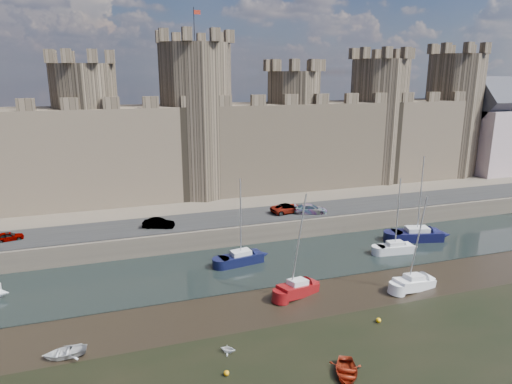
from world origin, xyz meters
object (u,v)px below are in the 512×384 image
car_3 (288,208)px  sailboat_4 (298,288)px  car_1 (159,223)px  car_2 (310,209)px  sailboat_5 (414,282)px  sailboat_2 (395,247)px  sailboat_1 (241,258)px  car_0 (9,236)px  sailboat_3 (417,234)px

car_3 → sailboat_4: bearing=152.3°
car_1 → car_2: (20.51, -0.38, 0.02)m
sailboat_5 → sailboat_2: bearing=56.9°
sailboat_2 → car_1: bearing=163.6°
car_2 → sailboat_4: (-9.11, -16.84, -2.40)m
car_2 → sailboat_2: sailboat_2 is taller
sailboat_5 → sailboat_1: bearing=132.9°
sailboat_2 → sailboat_5: 9.39m
car_0 → sailboat_4: (28.34, -18.18, -2.28)m
sailboat_1 → sailboat_3: size_ratio=0.90×
sailboat_1 → sailboat_3: (23.96, 0.07, 0.05)m
car_3 → sailboat_1: size_ratio=0.48×
car_0 → sailboat_4: size_ratio=0.30×
sailboat_1 → sailboat_3: sailboat_3 is taller
car_1 → car_2: size_ratio=0.86×
sailboat_3 → sailboat_5: size_ratio=1.14×
car_2 → car_0: bearing=104.9°
sailboat_4 → sailboat_5: size_ratio=1.06×
car_0 → car_2: (37.45, -1.33, 0.12)m
sailboat_2 → sailboat_3: bearing=34.3°
car_0 → car_2: 37.47m
car_0 → car_1: bearing=-104.1°
car_0 → car_3: car_3 is taller
car_0 → sailboat_5: bearing=-128.1°
sailboat_1 → sailboat_4: 9.50m
car_3 → sailboat_2: (9.17, -11.95, -2.41)m
car_3 → sailboat_4: 19.33m
car_3 → sailboat_3: size_ratio=0.43×
car_1 → sailboat_2: sailboat_2 is taller
car_1 → sailboat_5: bearing=-110.5°
car_2 → sailboat_1: (-12.29, -7.89, -2.36)m
car_2 → sailboat_5: 19.63m
sailboat_5 → sailboat_4: bearing=158.5°
sailboat_1 → sailboat_4: sailboat_4 is taller
car_1 → sailboat_1: sailboat_1 is taller
car_2 → sailboat_3: size_ratio=0.41×
sailboat_4 → car_2: bearing=41.0°
car_2 → sailboat_5: sailboat_5 is taller
car_3 → sailboat_5: 21.43m
car_3 → sailboat_5: bearing=-173.7°
car_1 → car_2: 20.52m
car_1 → sailboat_5: sailboat_5 is taller
sailboat_2 → sailboat_5: bearing=-107.3°
car_2 → car_3: 3.09m
sailboat_3 → sailboat_4: (-20.77, -9.02, -0.09)m
sailboat_2 → car_0: bearing=170.7°
car_1 → car_2: bearing=-71.2°
car_0 → sailboat_1: 26.89m
car_0 → sailboat_3: sailboat_3 is taller
car_2 → sailboat_3: (11.67, -7.82, -2.31)m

